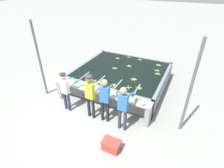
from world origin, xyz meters
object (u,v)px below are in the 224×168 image
Objects in this scene: banana_bunch_floating_9 at (140,60)px; crate at (111,145)px; knife_0 at (146,105)px; banana_bunch_floating_10 at (139,88)px; worker_2 at (105,97)px; banana_bunch_floating_4 at (118,58)px; banana_bunch_floating_7 at (129,66)px; banana_bunch_ledge_0 at (92,87)px; banana_bunch_floating_1 at (159,65)px; banana_bunch_ledge_1 at (67,80)px; support_post_left at (40,61)px; banana_bunch_floating_6 at (157,71)px; knife_1 at (86,85)px; banana_bunch_ledge_2 at (138,100)px; banana_bunch_floating_0 at (128,88)px; banana_bunch_floating_3 at (134,79)px; banana_bunch_floating_8 at (115,68)px; worker_0 at (66,88)px; worker_1 at (90,93)px; banana_bunch_floating_5 at (158,74)px; banana_bunch_floating_2 at (129,57)px; worker_3 at (123,105)px.

banana_bunch_floating_9 is 5.10m from crate.
knife_0 is 1.73m from crate.
banana_bunch_floating_10 is 0.51× the size of crate.
worker_2 reaches higher than banana_bunch_floating_4.
banana_bunch_ledge_0 reaches higher than banana_bunch_floating_7.
banana_bunch_floating_1 is at bearing 96.18° from knife_0.
support_post_left is at bearing -169.61° from banana_bunch_ledge_1.
banana_bunch_floating_6 is 3.35m from knife_1.
knife_0 is at bearing -3.69° from knife_1.
banana_bunch_floating_0 is at bearing 134.19° from banana_bunch_ledge_2.
banana_bunch_ledge_0 is at bearing 176.54° from knife_0.
banana_bunch_floating_4 reaches higher than knife_1.
banana_bunch_floating_1 is 1.01× the size of banana_bunch_ledge_2.
banana_bunch_floating_3 is at bearing 45.75° from banana_bunch_ledge_0.
banana_bunch_floating_10 is (0.78, 1.30, -0.18)m from worker_2.
banana_bunch_ledge_2 is at bearing 0.39° from banana_bunch_ledge_1.
banana_bunch_floating_4 is 2.27m from banana_bunch_floating_6.
worker_0 is at bearing -107.51° from banana_bunch_floating_8.
banana_bunch_ledge_0 is at bearing 118.72° from worker_1.
banana_bunch_floating_5 and banana_bunch_floating_7 have the same top height.
worker_0 is 5.76× the size of banana_bunch_floating_7.
banana_bunch_floating_1 is at bearing 72.23° from banana_bunch_floating_3.
banana_bunch_ledge_2 is 0.09× the size of support_post_left.
banana_bunch_ledge_2 is at bearing -94.20° from banana_bunch_floating_5.
banana_bunch_floating_7 is 0.50× the size of crate.
worker_2 is 3.27m from banana_bunch_floating_6.
banana_bunch_floating_6 is 5.10m from support_post_left.
banana_bunch_floating_9 is at bearing 99.56° from crate.
knife_1 is (0.87, 0.05, -0.01)m from banana_bunch_ledge_1.
banana_bunch_ledge_1 is at bearing -126.25° from banana_bunch_floating_7.
worker_1 reaches higher than banana_bunch_floating_2.
worker_3 is at bearing -78.88° from banana_bunch_floating_9.
worker_1 reaches higher than banana_bunch_floating_5.
banana_bunch_ledge_0 is at bearing 147.38° from worker_2.
worker_2 is 0.53× the size of support_post_left.
banana_bunch_ledge_2 is at bearing 22.02° from worker_1.
banana_bunch_floating_1 is at bearing 97.34° from banana_bunch_floating_6.
banana_bunch_floating_0 is 0.91× the size of banana_bunch_floating_2.
support_post_left is at bearing -137.87° from banana_bunch_floating_7.
support_post_left is (-2.90, -2.62, 0.75)m from banana_bunch_floating_7.
banana_bunch_floating_7 is 4.21m from crate.
worker_3 is at bearing -70.68° from banana_bunch_floating_2.
banana_bunch_floating_4 is at bearing 58.18° from support_post_left.
support_post_left is (-3.56, -1.51, 0.75)m from banana_bunch_floating_3.
banana_bunch_floating_1 is at bearing 90.28° from banana_bunch_ledge_2.
banana_bunch_floating_9 is at bearing 77.19° from banana_bunch_floating_7.
worker_1 is 3.16× the size of crate.
support_post_left is at bearing -166.42° from banana_bunch_floating_10.
banana_bunch_floating_9 is 3.75m from knife_0.
banana_bunch_floating_8 is (-1.20, 1.29, -0.00)m from banana_bunch_floating_0.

